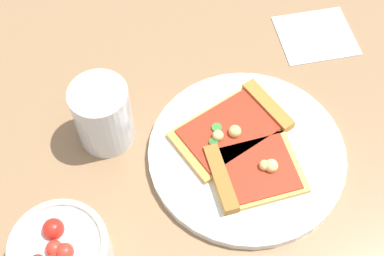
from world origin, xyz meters
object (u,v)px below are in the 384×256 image
object	(u,v)px
pizza_slice_far	(250,172)
soda_glass	(103,117)
plate	(247,153)
pizza_slice_near	(236,126)
salad_bowl	(61,252)
paper_napkin	(316,35)

from	to	relation	value
pizza_slice_far	soda_glass	distance (m)	0.21
plate	soda_glass	size ratio (longest dim) A/B	2.68
pizza_slice_near	soda_glass	world-z (taller)	soda_glass
pizza_slice_far	soda_glass	size ratio (longest dim) A/B	1.28
salad_bowl	soda_glass	world-z (taller)	soda_glass
plate	pizza_slice_near	xyz separation A→B (m)	(-0.04, 0.00, 0.01)
plate	soda_glass	distance (m)	0.20
pizza_slice_far	plate	bearing A→B (deg)	158.18
soda_glass	paper_napkin	distance (m)	0.38
plate	pizza_slice_near	distance (m)	0.04
pizza_slice_near	pizza_slice_far	size ratio (longest dim) A/B	1.31
salad_bowl	soda_glass	distance (m)	0.19
salad_bowl	paper_napkin	bearing A→B (deg)	112.36
pizza_slice_near	paper_napkin	xyz separation A→B (m)	(-0.11, 0.20, -0.02)
salad_bowl	paper_napkin	world-z (taller)	salad_bowl
plate	salad_bowl	xyz separation A→B (m)	(0.04, -0.27, 0.02)
salad_bowl	soda_glass	size ratio (longest dim) A/B	1.16
salad_bowl	pizza_slice_far	bearing A→B (deg)	92.16
plate	paper_napkin	distance (m)	0.26
soda_glass	paper_napkin	xyz separation A→B (m)	(-0.04, 0.37, -0.05)
pizza_slice_far	soda_glass	world-z (taller)	soda_glass
soda_glass	plate	bearing A→B (deg)	56.20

